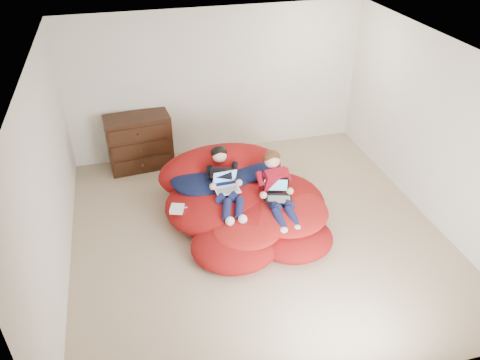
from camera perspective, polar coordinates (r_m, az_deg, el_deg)
The scene contains 9 objects.
room_shell at distance 6.42m, azimuth 2.15°, elevation -4.95°, with size 5.10×5.10×2.77m.
dresser at distance 7.97m, azimuth -12.17°, elevation 4.55°, with size 1.08×0.63×0.93m.
beanbag_pile at distance 6.70m, azimuth 0.38°, elevation -2.64°, with size 2.32×2.37×0.90m.
cream_pillow at distance 7.06m, azimuth -4.69°, elevation 2.72°, with size 0.47×0.30×0.30m, color silver.
older_boy at distance 6.50m, azimuth -1.91°, elevation 0.16°, with size 0.41×1.17×0.62m.
younger_boy at distance 6.35m, azimuth 4.47°, elevation -0.76°, with size 0.35×1.04×0.76m.
laptop_white at distance 6.42m, azimuth -1.68°, elevation -0.51°, with size 0.35×0.34×0.24m.
laptop_black at distance 6.36m, azimuth 4.57°, elevation -1.53°, with size 0.41×0.39×0.26m.
power_adapter at distance 6.35m, azimuth -7.68°, elevation -3.51°, with size 0.17×0.17×0.07m, color white.
Camera 1 is at (-1.51, -4.83, 4.17)m, focal length 35.00 mm.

